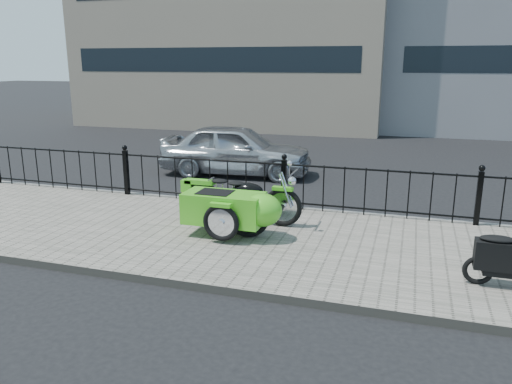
% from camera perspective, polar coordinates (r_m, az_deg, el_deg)
% --- Properties ---
extents(ground, '(120.00, 120.00, 0.00)m').
position_cam_1_polar(ground, '(8.68, 0.99, -4.89)').
color(ground, black).
rests_on(ground, ground).
extents(sidewalk, '(30.00, 3.80, 0.12)m').
position_cam_1_polar(sidewalk, '(8.21, -0.01, -5.60)').
color(sidewalk, '#6C675B').
rests_on(sidewalk, ground).
extents(curb, '(30.00, 0.10, 0.12)m').
position_cam_1_polar(curb, '(9.99, 3.36, -1.92)').
color(curb, gray).
rests_on(curb, ground).
extents(iron_fence, '(14.11, 0.11, 1.08)m').
position_cam_1_polar(iron_fence, '(9.72, 3.20, 0.83)').
color(iron_fence, black).
rests_on(iron_fence, sidewalk).
extents(motorcycle_sidecar, '(2.28, 1.48, 0.98)m').
position_cam_1_polar(motorcycle_sidecar, '(8.24, -2.19, -1.64)').
color(motorcycle_sidecar, black).
rests_on(motorcycle_sidecar, sidewalk).
extents(spare_tire, '(0.66, 0.44, 0.70)m').
position_cam_1_polar(spare_tire, '(8.09, -0.72, -2.84)').
color(spare_tire, black).
rests_on(spare_tire, sidewalk).
extents(sedan_car, '(4.07, 1.92, 1.35)m').
position_cam_1_polar(sedan_car, '(13.18, -2.29, 4.88)').
color(sedan_car, '#B5B7BC').
rests_on(sedan_car, ground).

